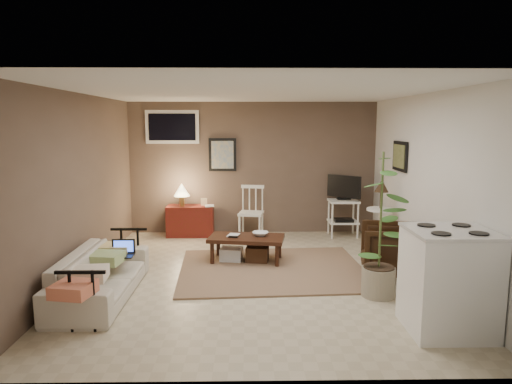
{
  "coord_description": "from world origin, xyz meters",
  "views": [
    {
      "loc": [
        -0.08,
        -5.83,
        2.01
      ],
      "look_at": [
        0.02,
        0.35,
        1.08
      ],
      "focal_mm": 32.0,
      "sensor_mm": 36.0,
      "label": 1
    }
  ],
  "objects_px": {
    "side_table": "(381,207)",
    "potted_plant": "(381,220)",
    "stove": "(448,281)",
    "red_console": "(190,218)",
    "tv_stand": "(343,204)",
    "sofa": "(100,267)",
    "spindle_chair": "(251,213)",
    "coffee_table": "(246,247)",
    "armchair": "(391,247)"
  },
  "relations": [
    {
      "from": "side_table",
      "to": "potted_plant",
      "type": "bearing_deg",
      "value": -106.32
    },
    {
      "from": "stove",
      "to": "red_console",
      "type": "bearing_deg",
      "value": 127.72
    },
    {
      "from": "tv_stand",
      "to": "sofa",
      "type": "bearing_deg",
      "value": -140.01
    },
    {
      "from": "sofa",
      "to": "spindle_chair",
      "type": "bearing_deg",
      "value": -31.97
    },
    {
      "from": "red_console",
      "to": "stove",
      "type": "bearing_deg",
      "value": -52.28
    },
    {
      "from": "spindle_chair",
      "to": "sofa",
      "type": "bearing_deg",
      "value": -121.97
    },
    {
      "from": "spindle_chair",
      "to": "side_table",
      "type": "xyz_separation_m",
      "value": [
        2.02,
        -0.98,
        0.28
      ]
    },
    {
      "from": "sofa",
      "to": "potted_plant",
      "type": "bearing_deg",
      "value": -90.31
    },
    {
      "from": "coffee_table",
      "to": "tv_stand",
      "type": "height_order",
      "value": "tv_stand"
    },
    {
      "from": "tv_stand",
      "to": "armchair",
      "type": "xyz_separation_m",
      "value": [
        0.19,
        -2.15,
        -0.2
      ]
    },
    {
      "from": "potted_plant",
      "to": "side_table",
      "type": "bearing_deg",
      "value": 73.68
    },
    {
      "from": "side_table",
      "to": "stove",
      "type": "distance_m",
      "value": 2.8
    },
    {
      "from": "stove",
      "to": "armchair",
      "type": "bearing_deg",
      "value": 91.39
    },
    {
      "from": "armchair",
      "to": "spindle_chair",
      "type": "bearing_deg",
      "value": -127.98
    },
    {
      "from": "sofa",
      "to": "armchair",
      "type": "bearing_deg",
      "value": -78.81
    },
    {
      "from": "coffee_table",
      "to": "armchair",
      "type": "bearing_deg",
      "value": -17.74
    },
    {
      "from": "coffee_table",
      "to": "tv_stand",
      "type": "distance_m",
      "value": 2.35
    },
    {
      "from": "spindle_chair",
      "to": "coffee_table",
      "type": "bearing_deg",
      "value": -93.26
    },
    {
      "from": "sofa",
      "to": "red_console",
      "type": "xyz_separation_m",
      "value": [
        0.66,
        2.94,
        -0.03
      ]
    },
    {
      "from": "tv_stand",
      "to": "red_console",
      "type": "bearing_deg",
      "value": 178.58
    },
    {
      "from": "coffee_table",
      "to": "sofa",
      "type": "bearing_deg",
      "value": -141.65
    },
    {
      "from": "side_table",
      "to": "potted_plant",
      "type": "xyz_separation_m",
      "value": [
        -0.55,
        -1.87,
        0.2
      ]
    },
    {
      "from": "red_console",
      "to": "armchair",
      "type": "relative_size",
      "value": 1.25
    },
    {
      "from": "red_console",
      "to": "side_table",
      "type": "distance_m",
      "value": 3.33
    },
    {
      "from": "sofa",
      "to": "potted_plant",
      "type": "distance_m",
      "value": 3.29
    },
    {
      "from": "coffee_table",
      "to": "side_table",
      "type": "relative_size",
      "value": 1.0
    },
    {
      "from": "coffee_table",
      "to": "stove",
      "type": "relative_size",
      "value": 1.12
    },
    {
      "from": "stove",
      "to": "potted_plant",
      "type": "bearing_deg",
      "value": 114.04
    },
    {
      "from": "potted_plant",
      "to": "stove",
      "type": "xyz_separation_m",
      "value": [
        0.41,
        -0.91,
        -0.41
      ]
    },
    {
      "from": "tv_stand",
      "to": "spindle_chair",
      "type": "bearing_deg",
      "value": -178.75
    },
    {
      "from": "sofa",
      "to": "tv_stand",
      "type": "distance_m",
      "value": 4.47
    },
    {
      "from": "red_console",
      "to": "spindle_chair",
      "type": "xyz_separation_m",
      "value": [
        1.11,
        -0.1,
        0.1
      ]
    },
    {
      "from": "sofa",
      "to": "side_table",
      "type": "distance_m",
      "value": 4.23
    },
    {
      "from": "sofa",
      "to": "red_console",
      "type": "distance_m",
      "value": 3.01
    },
    {
      "from": "tv_stand",
      "to": "stove",
      "type": "distance_m",
      "value": 3.81
    },
    {
      "from": "side_table",
      "to": "armchair",
      "type": "bearing_deg",
      "value": -98.97
    },
    {
      "from": "red_console",
      "to": "side_table",
      "type": "relative_size",
      "value": 0.83
    },
    {
      "from": "potted_plant",
      "to": "tv_stand",
      "type": "bearing_deg",
      "value": 86.48
    },
    {
      "from": "side_table",
      "to": "coffee_table",
      "type": "bearing_deg",
      "value": -166.02
    },
    {
      "from": "coffee_table",
      "to": "side_table",
      "type": "bearing_deg",
      "value": 13.98
    },
    {
      "from": "sofa",
      "to": "stove",
      "type": "height_order",
      "value": "stove"
    },
    {
      "from": "coffee_table",
      "to": "stove",
      "type": "distance_m",
      "value": 3.01
    },
    {
      "from": "coffee_table",
      "to": "side_table",
      "type": "xyz_separation_m",
      "value": [
        2.11,
        0.52,
        0.49
      ]
    },
    {
      "from": "sofa",
      "to": "spindle_chair",
      "type": "relative_size",
      "value": 2.0
    },
    {
      "from": "red_console",
      "to": "coffee_table",
      "type": "bearing_deg",
      "value": -57.47
    },
    {
      "from": "red_console",
      "to": "armchair",
      "type": "distance_m",
      "value": 3.69
    },
    {
      "from": "sofa",
      "to": "stove",
      "type": "xyz_separation_m",
      "value": [
        3.65,
        -0.93,
        0.15
      ]
    },
    {
      "from": "side_table",
      "to": "potted_plant",
      "type": "height_order",
      "value": "potted_plant"
    },
    {
      "from": "coffee_table",
      "to": "spindle_chair",
      "type": "bearing_deg",
      "value": 86.74
    },
    {
      "from": "tv_stand",
      "to": "stove",
      "type": "relative_size",
      "value": 1.08
    }
  ]
}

